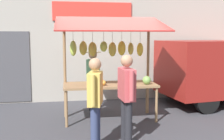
# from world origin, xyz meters

# --- Properties ---
(ground_plane) EXTENTS (40.00, 40.00, 0.00)m
(ground_plane) POSITION_xyz_m (0.00, 0.00, 0.00)
(ground_plane) COLOR #38383D
(street_backdrop) EXTENTS (9.00, 0.30, 3.40)m
(street_backdrop) POSITION_xyz_m (0.06, -2.20, 1.70)
(street_backdrop) COLOR #9E998E
(street_backdrop) RESTS_ON ground
(market_stall) EXTENTS (2.50, 1.46, 2.50)m
(market_stall) POSITION_xyz_m (-0.00, -0.07, 1.56)
(market_stall) COLOR olive
(market_stall) RESTS_ON ground
(vendor_with_sunhat) EXTENTS (0.43, 0.69, 1.64)m
(vendor_with_sunhat) POSITION_xyz_m (0.33, -0.75, 0.97)
(vendor_with_sunhat) COLOR #232328
(vendor_with_sunhat) RESTS_ON ground
(shopper_in_striped_shirt) EXTENTS (0.33, 0.68, 1.64)m
(shopper_in_striped_shirt) POSITION_xyz_m (0.53, 1.64, 0.95)
(shopper_in_striped_shirt) COLOR navy
(shopper_in_striped_shirt) RESTS_ON ground
(shopper_with_ponytail) EXTENTS (0.25, 0.71, 1.67)m
(shopper_with_ponytail) POSITION_xyz_m (-0.09, 1.45, 0.97)
(shopper_with_ponytail) COLOR #232328
(shopper_with_ponytail) RESTS_ON ground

